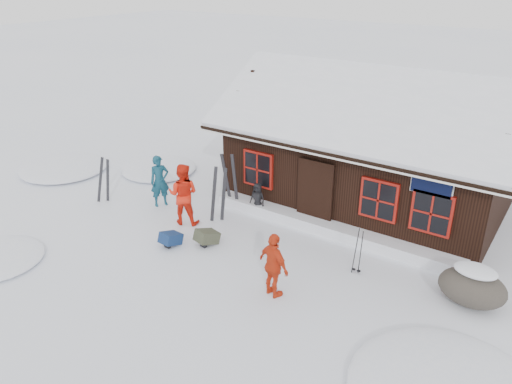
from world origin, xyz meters
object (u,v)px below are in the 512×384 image
skier_orange_left (183,194)px  boulder (472,287)px  ski_pair_left (104,181)px  backpack_olive (207,239)px  skier_crouched (258,199)px  ski_poles (358,252)px  skier_orange_right (274,266)px  backpack_blue (171,241)px  skier_teal (160,181)px

skier_orange_left → boulder: skier_orange_left is taller
boulder → ski_pair_left: size_ratio=0.95×
boulder → backpack_olive: bearing=-168.6°
skier_crouched → boulder: (6.56, -1.01, -0.06)m
ski_poles → skier_orange_right: bearing=-122.0°
boulder → backpack_blue: bearing=-165.2°
backpack_blue → skier_orange_left: bearing=119.3°
skier_orange_right → backpack_blue: 3.64m
backpack_olive → skier_crouched: bearing=101.6°
skier_teal → skier_orange_left: (1.44, -0.49, 0.10)m
backpack_blue → ski_pair_left: bearing=170.0°
boulder → backpack_blue: (-7.43, -1.96, -0.29)m
skier_teal → skier_crouched: (2.91, 1.24, -0.33)m
skier_teal → backpack_olive: 3.11m
ski_pair_left → skier_orange_left: bearing=-14.9°
skier_teal → skier_crouched: bearing=-36.6°
skier_crouched → backpack_blue: bearing=-110.6°
boulder → ski_pair_left: (-11.14, -1.07, 0.30)m
ski_poles → backpack_olive: bearing=-165.8°
backpack_olive → skier_teal: bearing=172.3°
boulder → ski_pair_left: 11.19m
ski_pair_left → backpack_olive: bearing=-24.7°
skier_orange_left → ski_pair_left: skier_orange_left is taller
skier_crouched → boulder: bearing=-12.9°
skier_teal → backpack_blue: (2.04, -1.73, -0.68)m
skier_orange_left → skier_orange_right: bearing=135.3°
skier_orange_left → backpack_blue: bearing=91.7°
skier_crouched → backpack_blue: size_ratio=1.84×
skier_orange_left → skier_crouched: size_ratio=1.85×
skier_orange_right → boulder: (3.87, 2.28, -0.36)m
ski_pair_left → ski_poles: (8.49, 0.74, -0.14)m
ski_pair_left → skier_crouched: bearing=3.1°
skier_orange_right → ski_poles: size_ratio=1.26×
skier_teal → boulder: (9.47, 0.23, -0.39)m
skier_teal → skier_orange_left: 1.53m
boulder → ski_poles: bearing=-172.9°
skier_teal → backpack_olive: (2.82, -1.11, -0.67)m
skier_orange_left → boulder: size_ratio=1.25×
skier_orange_right → backpack_olive: 3.01m
skier_orange_left → backpack_olive: skier_orange_left is taller
backpack_olive → skier_orange_right: bearing=-4.8°
boulder → ski_poles: (-2.65, -0.33, 0.16)m
skier_teal → skier_orange_left: size_ratio=0.89×
ski_poles → skier_crouched: bearing=161.1°
skier_orange_right → skier_teal: bearing=-2.0°
skier_crouched → skier_orange_left: bearing=-134.6°
skier_crouched → boulder: size_ratio=0.68×
skier_teal → ski_pair_left: (-1.66, -0.84, -0.09)m
skier_orange_left → ski_pair_left: bearing=-17.8°
backpack_olive → backpack_blue: bearing=-128.0°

